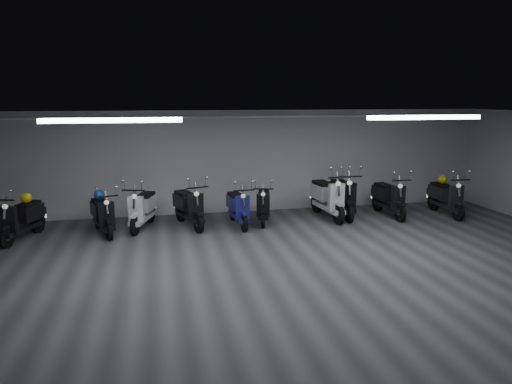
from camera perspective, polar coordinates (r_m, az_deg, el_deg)
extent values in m
cube|color=#3C3D3F|center=(8.46, 4.42, -10.32)|extent=(14.00, 10.00, 0.01)
cube|color=gray|center=(7.86, 4.74, 9.07)|extent=(14.00, 10.00, 0.01)
cube|color=#A4A4A6|center=(12.85, -1.75, 3.73)|extent=(14.00, 0.01, 2.80)
cube|color=#A4A4A6|center=(3.79, 27.50, -17.02)|extent=(14.00, 0.01, 2.80)
cube|color=white|center=(8.57, -17.15, 8.37)|extent=(2.40, 0.18, 0.08)
cube|color=white|center=(10.02, 19.89, 8.57)|extent=(2.40, 0.18, 0.08)
cylinder|color=white|center=(12.66, -1.72, 9.15)|extent=(13.60, 0.05, 0.05)
sphere|color=yellow|center=(11.69, -26.25, -0.62)|extent=(0.24, 0.24, 0.24)
sphere|color=#A7B80A|center=(13.68, 21.81, 1.45)|extent=(0.25, 0.25, 0.25)
sphere|color=navy|center=(11.51, -18.60, -0.35)|extent=(0.25, 0.25, 0.25)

